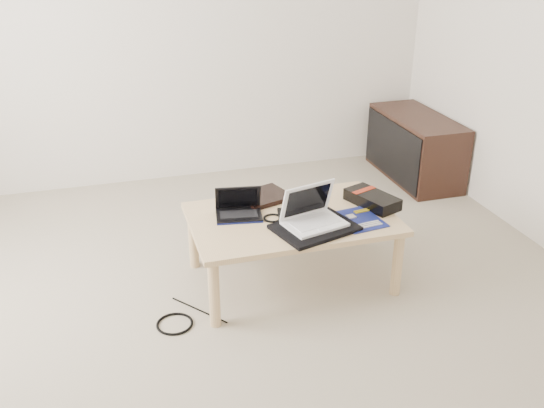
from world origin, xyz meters
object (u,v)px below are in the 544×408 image
object	(u,v)px
netbook	(239,210)
gpu_box	(372,199)
coffee_table	(292,224)
media_cabinet	(414,147)
white_laptop	(312,216)

from	to	relation	value
netbook	gpu_box	bearing A→B (deg)	-6.16
coffee_table	media_cabinet	size ratio (longest dim) A/B	1.22
gpu_box	netbook	bearing A→B (deg)	173.84
coffee_table	gpu_box	xyz separation A→B (m)	(0.48, 0.01, 0.08)
coffee_table	gpu_box	bearing A→B (deg)	1.35
media_cabinet	netbook	bearing A→B (deg)	-147.13
coffee_table	netbook	distance (m)	0.30
white_laptop	netbook	bearing A→B (deg)	144.89
coffee_table	white_laptop	distance (m)	0.19
media_cabinet	coffee_table	bearing A→B (deg)	-140.01
white_laptop	coffee_table	bearing A→B (deg)	113.60
media_cabinet	white_laptop	xyz separation A→B (m)	(-1.34, -1.32, 0.21)
gpu_box	media_cabinet	bearing A→B (deg)	51.64
coffee_table	gpu_box	distance (m)	0.49
coffee_table	media_cabinet	world-z (taller)	media_cabinet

